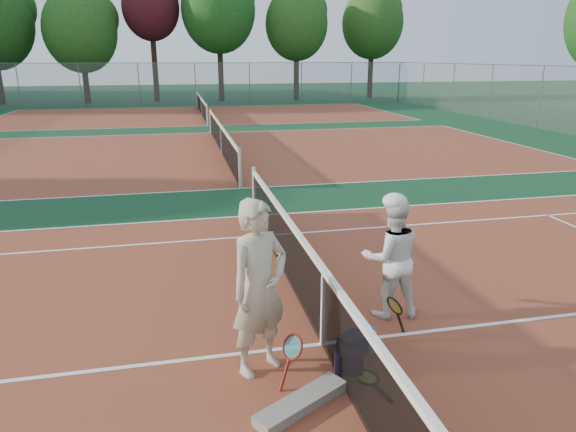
% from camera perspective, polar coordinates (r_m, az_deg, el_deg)
% --- Properties ---
extents(ground, '(130.00, 130.00, 0.00)m').
position_cam_1_polar(ground, '(6.51, 3.83, -14.03)').
color(ground, '#0E361D').
rests_on(ground, ground).
extents(court_main, '(23.77, 10.97, 0.01)m').
position_cam_1_polar(court_main, '(6.51, 3.83, -14.01)').
color(court_main, brown).
rests_on(court_main, ground).
extents(court_far_a, '(23.77, 10.97, 0.01)m').
position_cam_1_polar(court_far_a, '(19.21, -7.36, 6.96)').
color(court_far_a, brown).
rests_on(court_far_a, ground).
extents(court_far_b, '(23.77, 10.97, 0.01)m').
position_cam_1_polar(court_far_b, '(32.55, -9.56, 11.04)').
color(court_far_b, brown).
rests_on(court_far_b, ground).
extents(net_main, '(0.10, 10.98, 1.02)m').
position_cam_1_polar(net_main, '(6.27, 3.93, -10.04)').
color(net_main, black).
rests_on(net_main, ground).
extents(net_far_a, '(0.10, 10.98, 1.02)m').
position_cam_1_polar(net_far_a, '(19.12, -7.42, 8.46)').
color(net_far_a, black).
rests_on(net_far_a, ground).
extents(net_far_b, '(0.10, 10.98, 1.02)m').
position_cam_1_polar(net_far_b, '(32.51, -9.60, 11.92)').
color(net_far_b, black).
rests_on(net_far_b, ground).
extents(fence_back, '(32.00, 0.06, 3.00)m').
position_cam_1_polar(fence_back, '(39.42, -10.24, 14.23)').
color(fence_back, slate).
rests_on(fence_back, ground).
extents(player_a, '(0.86, 0.77, 1.99)m').
position_cam_1_polar(player_a, '(5.60, -3.21, -7.99)').
color(player_a, '#BFB494').
rests_on(player_a, ground).
extents(player_b, '(0.85, 0.69, 1.65)m').
position_cam_1_polar(player_b, '(6.97, 11.40, -4.59)').
color(player_b, white).
rests_on(player_b, ground).
extents(racket_red, '(0.42, 0.42, 0.54)m').
position_cam_1_polar(racket_red, '(5.73, 0.50, -15.63)').
color(racket_red, maroon).
rests_on(racket_red, ground).
extents(racket_black_held, '(0.37, 0.36, 0.56)m').
position_cam_1_polar(racket_black_held, '(6.65, 11.69, -10.93)').
color(racket_black_held, black).
rests_on(racket_black_held, ground).
extents(racket_spare, '(0.39, 0.64, 0.03)m').
position_cam_1_polar(racket_spare, '(5.96, 8.79, -17.30)').
color(racket_spare, black).
rests_on(racket_spare, ground).
extents(sports_bag_navy, '(0.40, 0.38, 0.26)m').
position_cam_1_polar(sports_bag_navy, '(6.27, 7.18, -14.07)').
color(sports_bag_navy, black).
rests_on(sports_bag_navy, ground).
extents(sports_bag_purple, '(0.35, 0.28, 0.25)m').
position_cam_1_polar(sports_bag_purple, '(5.98, 6.70, -15.81)').
color(sports_bag_purple, black).
rests_on(sports_bag_purple, ground).
extents(net_cover_canvas, '(1.06, 0.75, 0.11)m').
position_cam_1_polar(net_cover_canvas, '(5.48, 1.51, -20.04)').
color(net_cover_canvas, slate).
rests_on(net_cover_canvas, ground).
extents(water_bottle, '(0.09, 0.09, 0.30)m').
position_cam_1_polar(water_bottle, '(6.35, 9.31, -13.58)').
color(water_bottle, '#ABC2D8').
rests_on(water_bottle, ground).
extents(tree_back_1, '(5.33, 5.33, 8.35)m').
position_cam_1_polar(tree_back_1, '(43.25, -22.09, 18.54)').
color(tree_back_1, '#382314').
rests_on(tree_back_1, ground).
extents(tree_back_maroon, '(4.34, 4.34, 9.54)m').
position_cam_1_polar(tree_back_maroon, '(43.60, -15.02, 21.44)').
color(tree_back_maroon, '#382314').
rests_on(tree_back_maroon, ground).
extents(tree_back_3, '(5.74, 5.74, 10.21)m').
position_cam_1_polar(tree_back_3, '(43.12, -7.74, 21.75)').
color(tree_back_3, '#382314').
rests_on(tree_back_3, ground).
extents(tree_back_4, '(4.99, 4.99, 8.80)m').
position_cam_1_polar(tree_back_4, '(43.75, 0.95, 20.53)').
color(tree_back_4, '#382314').
rests_on(tree_back_4, ground).
extents(tree_back_5, '(5.13, 5.13, 9.08)m').
position_cam_1_polar(tree_back_5, '(46.58, 9.38, 20.37)').
color(tree_back_5, '#382314').
rests_on(tree_back_5, ground).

